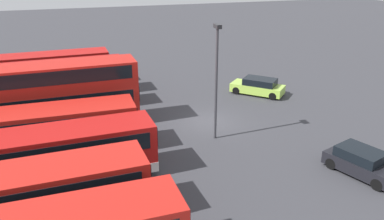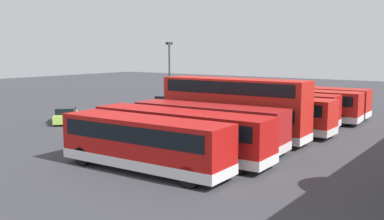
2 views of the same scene
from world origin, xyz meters
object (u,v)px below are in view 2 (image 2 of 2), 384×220
at_px(bus_single_deck_third, 276,108).
at_px(bus_single_deck_sixth, 208,125).
at_px(bus_single_deck_fourth, 266,113).
at_px(bus_single_deck_second, 303,104).
at_px(lamp_post_tall, 169,74).
at_px(bus_single_deck_far_end, 144,142).
at_px(car_hatchback_silver, 165,102).
at_px(bus_single_deck_seventh, 180,133).
at_px(bus_double_decker_fifth, 234,107).
at_px(bus_single_deck_near_end, 313,101).
at_px(car_small_green, 66,115).

height_order(bus_single_deck_third, bus_single_deck_sixth, same).
distance_m(bus_single_deck_fourth, bus_single_deck_sixth, 7.60).
bearing_deg(bus_single_deck_fourth, bus_single_deck_sixth, -4.15).
bearing_deg(bus_single_deck_second, bus_single_deck_third, -14.74).
distance_m(bus_single_deck_second, lamp_post_tall, 12.92).
height_order(bus_single_deck_second, lamp_post_tall, lamp_post_tall).
height_order(bus_single_deck_third, bus_single_deck_far_end, same).
bearing_deg(bus_single_deck_sixth, bus_single_deck_fourth, 175.85).
bearing_deg(bus_single_deck_far_end, bus_single_deck_fourth, 178.92).
relative_size(bus_single_deck_sixth, bus_single_deck_far_end, 1.05).
height_order(car_hatchback_silver, lamp_post_tall, lamp_post_tall).
xyz_separation_m(bus_single_deck_seventh, car_hatchback_silver, (-18.29, -16.17, -0.92)).
height_order(bus_single_deck_fourth, lamp_post_tall, lamp_post_tall).
height_order(bus_double_decker_fifth, bus_single_deck_sixth, bus_double_decker_fifth).
bearing_deg(bus_single_deck_near_end, bus_double_decker_fifth, -2.40).
height_order(bus_double_decker_fifth, bus_single_deck_far_end, bus_double_decker_fifth).
relative_size(bus_single_deck_third, car_small_green, 2.43).
distance_m(bus_single_deck_third, bus_single_deck_fourth, 3.39).
xyz_separation_m(bus_single_deck_near_end, bus_double_decker_fifth, (14.48, -0.61, 0.83)).
xyz_separation_m(bus_single_deck_seventh, lamp_post_tall, (-11.67, -10.18, 2.74)).
distance_m(bus_single_deck_near_end, bus_double_decker_fifth, 14.52).
distance_m(bus_single_deck_second, bus_single_deck_far_end, 21.42).
distance_m(bus_single_deck_sixth, car_hatchback_silver, 21.87).
height_order(bus_single_deck_sixth, bus_single_deck_far_end, same).
height_order(bus_single_deck_third, car_small_green, bus_single_deck_third).
distance_m(bus_single_deck_third, car_small_green, 19.14).
bearing_deg(bus_single_deck_third, car_small_green, -59.42).
bearing_deg(bus_single_deck_seventh, bus_single_deck_second, 177.72).
distance_m(bus_single_deck_fourth, bus_single_deck_far_end, 14.34).
bearing_deg(bus_single_deck_far_end, bus_single_deck_seventh, -178.31).
bearing_deg(car_hatchback_silver, bus_single_deck_far_end, 36.91).
height_order(bus_single_deck_seventh, car_small_green, bus_single_deck_seventh).
bearing_deg(lamp_post_tall, bus_single_deck_fourth, 86.25).
relative_size(car_hatchback_silver, car_small_green, 0.97).
xyz_separation_m(bus_single_deck_second, bus_single_deck_seventh, (18.05, -0.72, 0.00)).
distance_m(bus_single_deck_near_end, bus_single_deck_second, 3.49).
xyz_separation_m(bus_single_deck_third, bus_single_deck_sixth, (10.90, 0.08, 0.00)).
bearing_deg(bus_single_deck_sixth, lamp_post_tall, -129.59).
xyz_separation_m(bus_single_deck_second, bus_single_deck_sixth, (14.65, -0.90, 0.00)).
height_order(bus_double_decker_fifth, car_hatchback_silver, bus_double_decker_fifth).
xyz_separation_m(bus_single_deck_sixth, car_hatchback_silver, (-14.90, -15.99, -0.92)).
relative_size(bus_single_deck_sixth, bus_single_deck_seventh, 0.92).
distance_m(bus_single_deck_seventh, car_small_green, 17.37).
distance_m(bus_single_deck_seventh, lamp_post_tall, 15.72).
distance_m(bus_single_deck_near_end, bus_single_deck_far_end, 24.88).
distance_m(bus_double_decker_fifth, car_hatchback_silver, 19.53).
distance_m(bus_double_decker_fifth, bus_single_deck_seventh, 7.08).
bearing_deg(bus_single_deck_fourth, car_hatchback_silver, -113.88).
height_order(car_hatchback_silver, car_small_green, same).
bearing_deg(bus_single_deck_second, bus_single_deck_near_end, -173.00).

